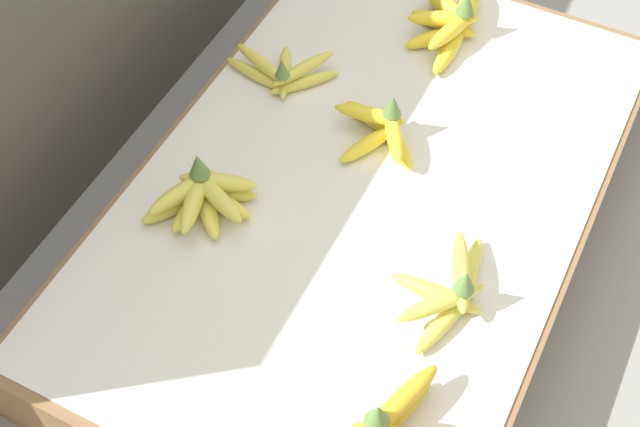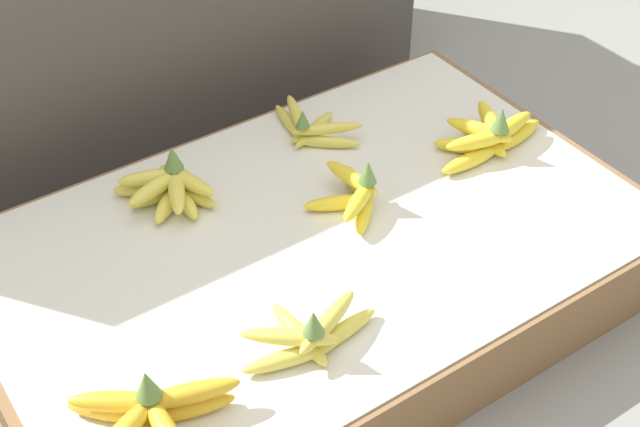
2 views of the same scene
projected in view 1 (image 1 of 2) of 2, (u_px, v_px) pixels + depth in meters
ground_plane at (362, 237)px, 1.71m from camera, size 10.00×10.00×0.00m
display_platform at (364, 212)px, 1.64m from camera, size 1.21×0.77×0.16m
banana_bunch_front_midleft at (452, 292)px, 1.41m from camera, size 0.25×0.16×0.10m
banana_bunch_middle_midright at (381, 129)px, 1.61m from camera, size 0.16×0.19×0.10m
banana_bunch_middle_right at (451, 20)px, 1.79m from camera, size 0.28×0.15×0.11m
banana_bunch_back_midleft at (203, 196)px, 1.52m from camera, size 0.16×0.18×0.11m
banana_bunch_back_midright at (282, 72)px, 1.71m from camera, size 0.15×0.22×0.09m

